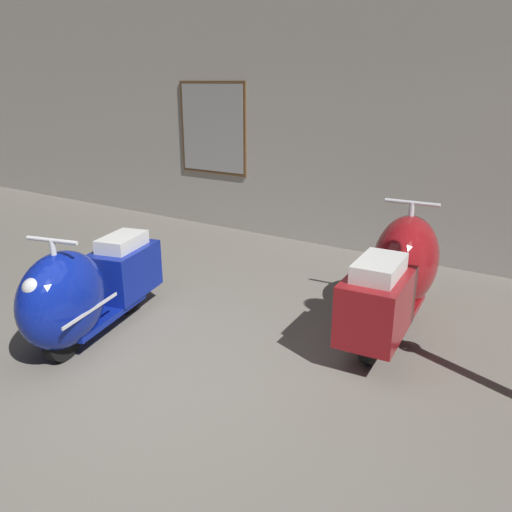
# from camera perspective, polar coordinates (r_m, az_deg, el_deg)

# --- Properties ---
(ground_plane) EXTENTS (60.00, 60.00, 0.00)m
(ground_plane) POSITION_cam_1_polar(r_m,az_deg,el_deg) (3.87, -11.62, -15.04)
(ground_plane) COLOR slate
(showroom_back_wall) EXTENTS (18.00, 0.63, 3.74)m
(showroom_back_wall) POSITION_cam_1_polar(r_m,az_deg,el_deg) (6.62, 13.81, 16.04)
(showroom_back_wall) COLOR #ADA89E
(showroom_back_wall) RESTS_ON ground
(scooter_0) EXTENTS (0.86, 1.73, 1.02)m
(scooter_0) POSITION_cam_1_polar(r_m,az_deg,el_deg) (4.55, -18.59, -3.74)
(scooter_0) COLOR black
(scooter_0) RESTS_ON ground
(scooter_1) EXTENTS (0.65, 1.85, 1.11)m
(scooter_1) POSITION_cam_1_polar(r_m,az_deg,el_deg) (4.73, 15.50, -1.98)
(scooter_1) COLOR black
(scooter_1) RESTS_ON ground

